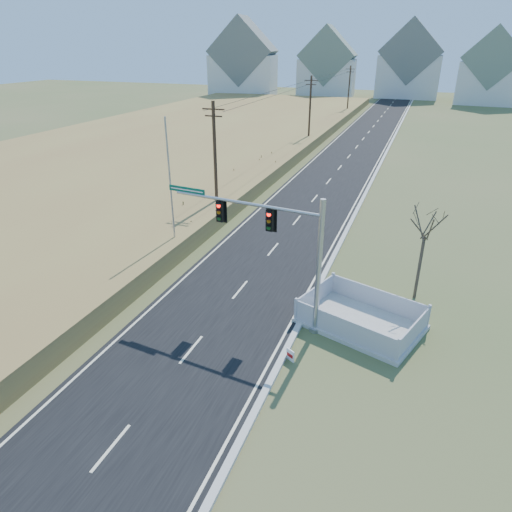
{
  "coord_description": "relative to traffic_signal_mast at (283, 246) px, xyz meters",
  "views": [
    {
      "loc": [
        8.79,
        -17.1,
        12.92
      ],
      "look_at": [
        1.75,
        1.91,
        3.4
      ],
      "focal_mm": 32.0,
      "sensor_mm": 36.0,
      "label": 1
    }
  ],
  "objects": [
    {
      "name": "ground",
      "position": [
        -3.14,
        -1.8,
        -4.21
      ],
      "size": [
        260.0,
        260.0,
        0.0
      ],
      "primitive_type": "plane",
      "color": "#43572A",
      "rests_on": "ground"
    },
    {
      "name": "road",
      "position": [
        -3.14,
        48.2,
        -4.18
      ],
      "size": [
        8.0,
        180.0,
        0.06
      ],
      "primitive_type": "cube",
      "color": "black",
      "rests_on": "ground"
    },
    {
      "name": "curb",
      "position": [
        1.01,
        48.2,
        -4.12
      ],
      "size": [
        0.3,
        180.0,
        0.18
      ],
      "primitive_type": "cube",
      "color": "#B2AFA8",
      "rests_on": "ground"
    },
    {
      "name": "reed_marsh",
      "position": [
        -27.14,
        38.2,
        -3.56
      ],
      "size": [
        38.0,
        110.0,
        1.3
      ],
      "primitive_type": "cube",
      "color": "olive",
      "rests_on": "ground"
    },
    {
      "name": "utility_pole_near",
      "position": [
        -9.64,
        13.2,
        0.48
      ],
      "size": [
        1.8,
        0.26,
        9.0
      ],
      "color": "#422D1E",
      "rests_on": "ground"
    },
    {
      "name": "utility_pole_mid",
      "position": [
        -9.64,
        43.2,
        0.48
      ],
      "size": [
        1.8,
        0.26,
        9.0
      ],
      "color": "#422D1E",
      "rests_on": "ground"
    },
    {
      "name": "utility_pole_far",
      "position": [
        -9.64,
        73.2,
        0.48
      ],
      "size": [
        1.8,
        0.26,
        9.0
      ],
      "color": "#422D1E",
      "rests_on": "ground"
    },
    {
      "name": "condo_nw",
      "position": [
        -41.14,
        98.2,
        3.5
      ],
      "size": [
        17.69,
        13.38,
        19.05
      ],
      "rotation": [
        0.0,
        0.0,
        0.14
      ],
      "color": "silver",
      "rests_on": "ground"
    },
    {
      "name": "condo_nnw",
      "position": [
        -21.14,
        106.2,
        2.73
      ],
      "size": [
        14.93,
        11.17,
        17.03
      ],
      "rotation": [
        0.0,
        0.0,
        0.07
      ],
      "color": "silver",
      "rests_on": "ground"
    },
    {
      "name": "condo_n",
      "position": [
        -1.14,
        110.2,
        3.4
      ],
      "size": [
        15.27,
        10.2,
        18.54
      ],
      "color": "silver",
      "rests_on": "ground"
    },
    {
      "name": "condo_ne",
      "position": [
        16.86,
        102.2,
        2.63
      ],
      "size": [
        14.12,
        10.51,
        16.52
      ],
      "rotation": [
        0.0,
        0.0,
        -0.1
      ],
      "color": "silver",
      "rests_on": "ground"
    },
    {
      "name": "traffic_signal_mast",
      "position": [
        0.0,
        0.0,
        0.0
      ],
      "size": [
        8.48,
        1.29,
        6.79
      ],
      "rotation": [
        0.0,
        0.0,
        -0.12
      ],
      "color": "#9EA0A5",
      "rests_on": "ground"
    },
    {
      "name": "fence_enclosure",
      "position": [
        3.86,
        1.0,
        -3.94
      ],
      "size": [
        6.63,
        5.52,
        1.29
      ],
      "rotation": [
        0.0,
        0.0,
        -0.33
      ],
      "color": "#B7B5AD",
      "rests_on": "ground"
    },
    {
      "name": "open_sign",
      "position": [
        1.36,
        -2.92,
        -3.9
      ],
      "size": [
        0.42,
        0.28,
        0.57
      ],
      "rotation": [
        0.0,
        0.0,
        -0.54
      ],
      "color": "white",
      "rests_on": "ground"
    },
    {
      "name": "flagpole",
      "position": [
        -9.0,
        5.22,
        -0.63
      ],
      "size": [
        0.4,
        0.4,
        8.98
      ],
      "color": "#B7B5AD",
      "rests_on": "ground"
    },
    {
      "name": "bare_tree",
      "position": [
        6.29,
        4.85,
        0.28
      ],
      "size": [
        2.1,
        2.1,
        5.57
      ],
      "color": "#4C3F33",
      "rests_on": "ground"
    }
  ]
}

